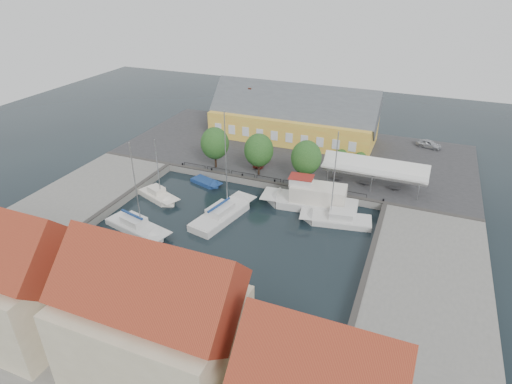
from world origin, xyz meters
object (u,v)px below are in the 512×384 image
at_px(warehouse, 290,119).
at_px(east_boat_a, 337,221).
at_px(west_boat_b, 158,197).
at_px(launch_sw, 90,247).
at_px(car_silver, 429,144).
at_px(west_boat_d, 137,228).
at_px(launch_nw, 206,183).
at_px(trawler, 313,200).
at_px(car_red, 261,161).
at_px(tent_canopy, 375,169).
at_px(center_sailboat, 223,215).

distance_m(warehouse, east_boat_a, 27.50).
xyz_separation_m(west_boat_b, launch_sw, (-0.85, -12.61, -0.17)).
distance_m(car_silver, west_boat_d, 49.30).
bearing_deg(launch_nw, launch_sw, -104.05).
height_order(car_silver, launch_sw, car_silver).
bearing_deg(trawler, car_red, 143.14).
bearing_deg(launch_nw, tent_canopy, 15.28).
bearing_deg(west_boat_d, east_boat_a, 25.97).
xyz_separation_m(east_boat_a, launch_sw, (-24.84, -15.76, -0.17)).
relative_size(center_sailboat, trawler, 1.09).
height_order(car_silver, trawler, trawler).
bearing_deg(west_boat_b, east_boat_a, 7.47).
height_order(warehouse, launch_sw, warehouse).
relative_size(tent_canopy, center_sailboat, 0.98).
bearing_deg(car_silver, launch_sw, 158.61).
distance_m(west_boat_b, launch_nw, 7.53).
distance_m(east_boat_a, west_boat_d, 24.48).
bearing_deg(east_boat_a, tent_canopy, 74.10).
bearing_deg(east_boat_a, trawler, 146.49).
xyz_separation_m(center_sailboat, east_boat_a, (13.67, 4.34, -0.10)).
height_order(car_silver, west_boat_b, west_boat_b).
relative_size(car_red, west_boat_d, 0.33).
relative_size(car_red, launch_nw, 0.76).
bearing_deg(center_sailboat, west_boat_b, 173.42).
bearing_deg(launch_sw, launch_nw, 75.95).
relative_size(car_silver, west_boat_b, 0.43).
xyz_separation_m(warehouse, tent_canopy, (16.60, -13.86, -0.74)).
relative_size(car_silver, launch_sw, 0.79).
bearing_deg(launch_sw, center_sailboat, 45.65).
xyz_separation_m(center_sailboat, west_boat_d, (-8.34, -6.39, -0.09)).
relative_size(east_boat_a, west_boat_b, 1.33).
height_order(west_boat_d, launch_sw, west_boat_d).
distance_m(center_sailboat, trawler, 12.00).
bearing_deg(launch_nw, east_boat_a, -9.28).
height_order(center_sailboat, west_boat_d, center_sailboat).
bearing_deg(west_boat_b, car_red, 54.19).
xyz_separation_m(car_red, east_boat_a, (14.25, -10.35, -1.39)).
xyz_separation_m(tent_canopy, west_boat_b, (-26.70, -12.65, -3.42)).
height_order(west_boat_b, launch_sw, west_boat_b).
bearing_deg(launch_sw, east_boat_a, 32.39).
distance_m(car_red, launch_sw, 28.21).
relative_size(launch_sw, launch_nw, 0.98).
bearing_deg(trawler, center_sailboat, -144.86).
bearing_deg(west_boat_d, trawler, 36.21).
bearing_deg(trawler, warehouse, 115.73).
height_order(east_boat_a, west_boat_d, east_boat_a).
bearing_deg(tent_canopy, launch_nw, -164.72).
relative_size(center_sailboat, west_boat_b, 1.52).
bearing_deg(east_boat_a, west_boat_d, -154.03).
relative_size(car_silver, center_sailboat, 0.28).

